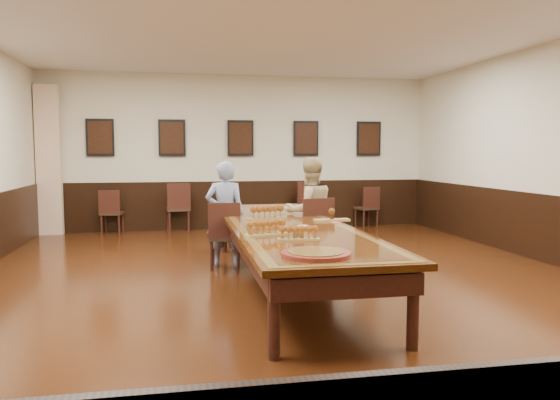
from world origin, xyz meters
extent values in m
cube|color=black|center=(0.00, 0.00, -0.01)|extent=(8.00, 10.00, 0.02)
cube|color=white|center=(0.00, 0.00, 3.21)|extent=(8.00, 10.00, 0.02)
cube|color=beige|center=(0.00, 5.01, 1.60)|extent=(8.00, 0.02, 3.20)
imported|color=#435FA9|center=(-0.65, 1.21, 0.75)|extent=(0.58, 0.42, 1.49)
imported|color=#CDB880|center=(0.54, 1.07, 0.77)|extent=(0.86, 0.72, 1.55)
cube|color=#F85277|center=(0.60, -0.01, 0.76)|extent=(0.12, 0.14, 0.01)
cube|color=beige|center=(-3.75, 4.82, 1.45)|extent=(0.45, 0.18, 2.90)
cube|color=black|center=(0.00, 4.98, 0.50)|extent=(7.98, 0.04, 1.00)
cube|color=black|center=(0.00, 0.00, 0.72)|extent=(1.40, 5.00, 0.06)
cube|color=brown|center=(0.00, 0.00, 0.75)|extent=(1.28, 4.88, 0.00)
cube|color=black|center=(0.00, 0.00, 0.75)|extent=(1.10, 4.70, 0.00)
cube|color=black|center=(0.00, 0.00, 0.57)|extent=(1.25, 4.85, 0.18)
cylinder|color=black|center=(-0.58, -2.32, 0.34)|extent=(0.10, 0.10, 0.69)
cylinder|color=black|center=(0.58, -2.32, 0.34)|extent=(0.10, 0.10, 0.69)
cylinder|color=black|center=(-0.58, 2.32, 0.34)|extent=(0.10, 0.10, 0.69)
cylinder|color=black|center=(0.58, 2.32, 0.34)|extent=(0.10, 0.10, 0.69)
cube|color=black|center=(-2.80, 4.94, 1.90)|extent=(0.54, 0.03, 0.74)
cube|color=black|center=(-2.80, 4.92, 1.90)|extent=(0.46, 0.01, 0.64)
cube|color=black|center=(-1.40, 4.94, 1.90)|extent=(0.54, 0.03, 0.74)
cube|color=black|center=(-1.40, 4.92, 1.90)|extent=(0.46, 0.01, 0.64)
cube|color=black|center=(0.00, 4.94, 1.90)|extent=(0.54, 0.03, 0.74)
cube|color=black|center=(0.00, 4.92, 1.90)|extent=(0.46, 0.01, 0.64)
cube|color=black|center=(1.40, 4.94, 1.90)|extent=(0.54, 0.03, 0.74)
cube|color=black|center=(1.40, 4.92, 1.90)|extent=(0.46, 0.01, 0.64)
cube|color=black|center=(2.80, 4.94, 1.90)|extent=(0.54, 0.03, 0.74)
cube|color=black|center=(2.80, 4.92, 1.90)|extent=(0.46, 0.01, 0.64)
cube|color=olive|center=(-0.17, 0.47, 0.77)|extent=(0.53, 0.32, 0.03)
cube|color=olive|center=(0.60, 0.16, 0.76)|extent=(0.46, 0.15, 0.03)
cube|color=olive|center=(-0.40, -0.86, 0.77)|extent=(0.49, 0.29, 0.03)
cube|color=olive|center=(-0.14, -1.22, 0.76)|extent=(0.43, 0.18, 0.03)
cylinder|color=red|center=(0.12, -0.33, 0.76)|extent=(0.20, 0.20, 0.02)
cylinder|color=silver|center=(0.12, -0.33, 0.77)|extent=(0.11, 0.11, 0.01)
cylinder|color=#5B1812|center=(-0.17, -2.03, 0.77)|extent=(0.64, 0.64, 0.04)
cylinder|color=brown|center=(-0.17, -2.03, 0.79)|extent=(0.51, 0.51, 0.01)
camera|label=1|loc=(-1.30, -6.42, 1.64)|focal=35.00mm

